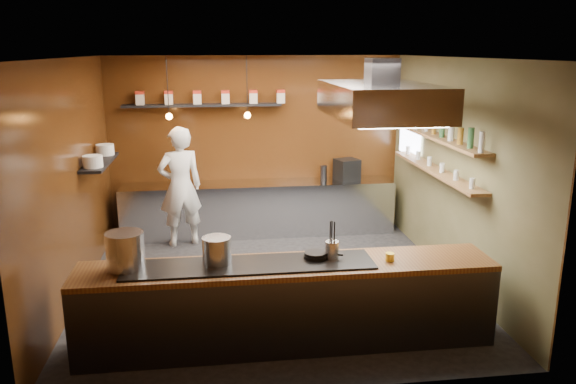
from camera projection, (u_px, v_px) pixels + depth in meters
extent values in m
plane|color=black|center=(272.00, 284.00, 7.65)|extent=(5.00, 5.00, 0.00)
plane|color=black|center=(257.00, 145.00, 9.67)|extent=(5.00, 0.00, 5.00)
plane|color=black|center=(71.00, 182.00, 6.96)|extent=(0.00, 5.00, 5.00)
plane|color=brown|center=(455.00, 171.00, 7.59)|extent=(0.00, 5.00, 5.00)
plane|color=silver|center=(271.00, 58.00, 6.90)|extent=(5.00, 5.00, 0.00)
plane|color=white|center=(411.00, 125.00, 9.12)|extent=(0.00, 1.00, 1.00)
cube|color=silver|center=(259.00, 208.00, 9.62)|extent=(4.60, 0.65, 0.90)
cube|color=#38383D|center=(288.00, 307.00, 6.00)|extent=(4.40, 0.70, 0.86)
cube|color=brown|center=(288.00, 266.00, 5.89)|extent=(4.40, 0.72, 0.06)
cube|color=black|center=(250.00, 265.00, 5.83)|extent=(2.60, 0.55, 0.02)
cube|color=black|center=(203.00, 105.00, 9.25)|extent=(2.60, 0.26, 0.04)
cube|color=black|center=(100.00, 162.00, 7.93)|extent=(0.30, 1.40, 0.04)
cube|color=brown|center=(437.00, 137.00, 7.75)|extent=(0.26, 2.80, 0.04)
cube|color=brown|center=(435.00, 170.00, 7.87)|extent=(0.26, 2.80, 0.04)
cube|color=#38383D|center=(382.00, 71.00, 6.72)|extent=(0.35, 0.35, 0.30)
cube|color=silver|center=(381.00, 100.00, 6.80)|extent=(1.20, 2.00, 0.40)
cube|color=white|center=(380.00, 118.00, 6.86)|extent=(1.00, 1.80, 0.02)
cylinder|color=black|center=(168.00, 87.00, 8.47)|extent=(0.01, 0.01, 0.90)
sphere|color=orange|center=(169.00, 116.00, 8.58)|extent=(0.10, 0.10, 0.10)
cylinder|color=black|center=(247.00, 86.00, 8.62)|extent=(0.01, 0.01, 0.90)
sphere|color=orange|center=(247.00, 115.00, 8.73)|extent=(0.10, 0.10, 0.10)
cube|color=beige|center=(140.00, 100.00, 9.10)|extent=(0.13, 0.13, 0.17)
cube|color=#B12615|center=(140.00, 93.00, 9.07)|extent=(0.13, 0.13, 0.05)
cube|color=beige|center=(169.00, 99.00, 9.16)|extent=(0.13, 0.13, 0.17)
cube|color=#B12615|center=(169.00, 92.00, 9.13)|extent=(0.13, 0.13, 0.05)
cube|color=beige|center=(197.00, 99.00, 9.22)|extent=(0.13, 0.13, 0.17)
cube|color=#B12615|center=(197.00, 92.00, 9.19)|extent=(0.13, 0.13, 0.05)
cube|color=beige|center=(225.00, 99.00, 9.27)|extent=(0.13, 0.13, 0.17)
cube|color=#B12615|center=(225.00, 92.00, 9.25)|extent=(0.14, 0.13, 0.05)
cube|color=beige|center=(253.00, 98.00, 9.33)|extent=(0.13, 0.13, 0.17)
cube|color=#B12615|center=(253.00, 92.00, 9.30)|extent=(0.14, 0.13, 0.05)
cube|color=beige|center=(281.00, 98.00, 9.39)|extent=(0.13, 0.13, 0.17)
cube|color=#B12615|center=(281.00, 91.00, 9.36)|extent=(0.14, 0.13, 0.05)
cylinder|color=white|center=(93.00, 161.00, 7.47)|extent=(0.26, 0.26, 0.16)
cylinder|color=white|center=(105.00, 150.00, 8.33)|extent=(0.26, 0.26, 0.16)
cylinder|color=silver|center=(482.00, 142.00, 6.47)|extent=(0.06, 0.06, 0.24)
cylinder|color=#2D5933|center=(471.00, 138.00, 6.75)|extent=(0.06, 0.06, 0.24)
cylinder|color=#8C601E|center=(460.00, 135.00, 7.02)|extent=(0.06, 0.06, 0.24)
cylinder|color=silver|center=(451.00, 132.00, 7.30)|extent=(0.06, 0.06, 0.24)
cylinder|color=#2D5933|center=(442.00, 129.00, 7.58)|extent=(0.06, 0.06, 0.24)
cylinder|color=#8C601E|center=(434.00, 126.00, 7.86)|extent=(0.06, 0.06, 0.24)
cylinder|color=silver|center=(427.00, 123.00, 8.13)|extent=(0.06, 0.06, 0.24)
cylinder|color=#2D5933|center=(419.00, 121.00, 8.41)|extent=(0.06, 0.06, 0.24)
cylinder|color=#8C601E|center=(413.00, 118.00, 8.69)|extent=(0.06, 0.06, 0.24)
cylinder|color=silver|center=(407.00, 116.00, 8.97)|extent=(0.06, 0.06, 0.24)
cylinder|color=silver|center=(472.00, 183.00, 6.74)|extent=(0.07, 0.07, 0.13)
cylinder|color=silver|center=(456.00, 175.00, 7.19)|extent=(0.07, 0.07, 0.13)
cylinder|color=silver|center=(442.00, 168.00, 7.63)|extent=(0.07, 0.07, 0.13)
cylinder|color=silver|center=(430.00, 161.00, 8.07)|extent=(0.07, 0.07, 0.13)
cylinder|color=silver|center=(418.00, 155.00, 8.51)|extent=(0.07, 0.07, 0.13)
cylinder|color=silver|center=(408.00, 150.00, 8.95)|extent=(0.07, 0.07, 0.13)
cylinder|color=silver|center=(125.00, 250.00, 5.68)|extent=(0.48, 0.48, 0.37)
cylinder|color=#B7BABE|center=(217.00, 250.00, 5.81)|extent=(0.33, 0.33, 0.28)
cylinder|color=silver|center=(332.00, 250.00, 5.96)|extent=(0.16, 0.16, 0.19)
cylinder|color=black|center=(315.00, 256.00, 5.99)|extent=(0.25, 0.25, 0.03)
cylinder|color=black|center=(315.00, 254.00, 5.98)|extent=(0.23, 0.23, 0.03)
cylinder|color=black|center=(335.00, 255.00, 5.95)|extent=(0.18, 0.07, 0.02)
cylinder|color=yellow|center=(390.00, 257.00, 5.96)|extent=(0.12, 0.12, 0.09)
cube|color=black|center=(347.00, 170.00, 9.67)|extent=(0.45, 0.44, 0.37)
imported|color=white|center=(180.00, 187.00, 8.95)|extent=(0.81, 0.64, 1.94)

